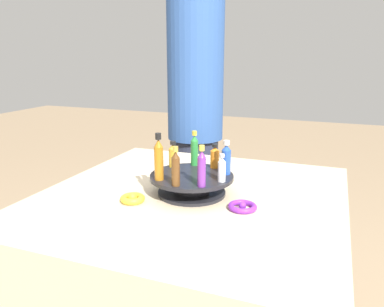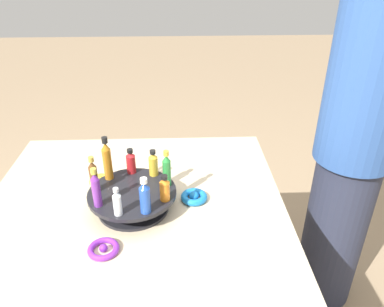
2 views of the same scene
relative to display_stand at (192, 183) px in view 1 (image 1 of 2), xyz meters
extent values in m
cube|color=beige|center=(0.00, 0.00, -0.41)|extent=(0.96, 0.96, 0.75)
cylinder|color=black|center=(0.00, 0.00, -0.03)|extent=(0.22, 0.22, 0.01)
cylinder|color=black|center=(0.00, 0.00, -0.01)|extent=(0.12, 0.12, 0.04)
cylinder|color=black|center=(0.00, 0.00, 0.02)|extent=(0.27, 0.27, 0.01)
cylinder|color=#B21E23|center=(-0.11, -0.01, 0.06)|extent=(0.03, 0.03, 0.06)
cone|color=#B21E23|center=(-0.11, -0.01, 0.10)|extent=(0.03, 0.03, 0.01)
cylinder|color=black|center=(-0.11, -0.01, 0.11)|extent=(0.02, 0.02, 0.01)
cylinder|color=#AD6B19|center=(-0.08, -0.08, 0.08)|extent=(0.03, 0.03, 0.11)
cone|color=#AD6B19|center=(-0.08, -0.08, 0.15)|extent=(0.03, 0.03, 0.02)
cylinder|color=black|center=(-0.08, -0.08, 0.17)|extent=(0.02, 0.02, 0.02)
cylinder|color=brown|center=(-0.01, -0.11, 0.07)|extent=(0.02, 0.02, 0.09)
cone|color=brown|center=(-0.01, -0.11, 0.12)|extent=(0.02, 0.02, 0.02)
cylinder|color=#B79338|center=(-0.01, -0.11, 0.14)|extent=(0.02, 0.02, 0.02)
cylinder|color=#702D93|center=(0.07, -0.09, 0.07)|extent=(0.02, 0.02, 0.09)
cone|color=#702D93|center=(0.07, -0.09, 0.13)|extent=(0.02, 0.02, 0.02)
cylinder|color=gold|center=(0.07, -0.09, 0.15)|extent=(0.02, 0.02, 0.02)
cylinder|color=silver|center=(0.11, -0.03, 0.06)|extent=(0.02, 0.02, 0.06)
cone|color=silver|center=(0.11, -0.03, 0.10)|extent=(0.02, 0.02, 0.01)
cylinder|color=#B2B2B7|center=(0.11, -0.03, 0.11)|extent=(0.02, 0.02, 0.01)
cylinder|color=#234CAD|center=(0.10, 0.05, 0.07)|extent=(0.03, 0.03, 0.08)
cone|color=#234CAD|center=(0.10, 0.05, 0.12)|extent=(0.03, 0.03, 0.02)
cylinder|color=silver|center=(0.10, 0.05, 0.13)|extent=(0.02, 0.02, 0.01)
cylinder|color=orange|center=(0.05, 0.10, 0.06)|extent=(0.03, 0.03, 0.06)
cone|color=orange|center=(0.05, 0.10, 0.10)|extent=(0.03, 0.03, 0.01)
cylinder|color=black|center=(0.05, 0.10, 0.11)|extent=(0.02, 0.02, 0.01)
cylinder|color=#288438|center=(-0.03, 0.11, 0.07)|extent=(0.03, 0.03, 0.09)
cone|color=#288438|center=(-0.03, 0.11, 0.13)|extent=(0.02, 0.02, 0.02)
cylinder|color=gold|center=(-0.03, 0.11, 0.14)|extent=(0.02, 0.02, 0.02)
cylinder|color=gold|center=(-0.09, 0.06, 0.06)|extent=(0.03, 0.03, 0.07)
cone|color=gold|center=(-0.09, 0.06, 0.10)|extent=(0.03, 0.03, 0.01)
cylinder|color=black|center=(-0.09, 0.06, 0.11)|extent=(0.02, 0.02, 0.01)
torus|color=blue|center=(-0.04, 0.19, -0.03)|extent=(0.09, 0.09, 0.02)
sphere|color=blue|center=(-0.04, 0.19, -0.02)|extent=(0.03, 0.03, 0.03)
torus|color=gold|center=(-0.15, -0.13, -0.03)|extent=(0.08, 0.08, 0.02)
sphere|color=gold|center=(-0.15, -0.13, -0.02)|extent=(0.03, 0.03, 0.03)
torus|color=purple|center=(0.19, -0.06, -0.03)|extent=(0.09, 0.09, 0.02)
sphere|color=purple|center=(0.19, -0.06, -0.03)|extent=(0.02, 0.02, 0.02)
cylinder|color=#282D42|center=(-0.30, 0.83, -0.42)|extent=(0.26, 0.26, 0.74)
cylinder|color=#2D5193|center=(-0.30, 0.83, 0.38)|extent=(0.30, 0.30, 0.85)
camera|label=1|loc=(0.41, -1.08, 0.41)|focal=35.00mm
camera|label=2|loc=(0.95, 0.15, 0.70)|focal=35.00mm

